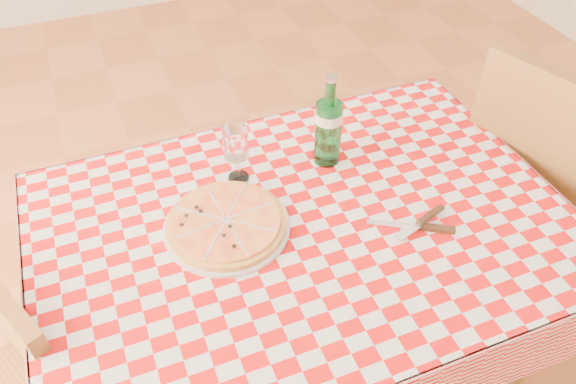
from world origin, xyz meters
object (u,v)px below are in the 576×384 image
at_px(wine_glass, 237,155).
at_px(pizza_plate, 227,223).
at_px(chair_near, 543,185).
at_px(dining_table, 304,250).
at_px(water_bottle, 329,120).

bearing_deg(wine_glass, pizza_plate, -116.71).
bearing_deg(pizza_plate, chair_near, -0.90).
xyz_separation_m(dining_table, water_bottle, (0.15, 0.20, 0.23)).
height_order(dining_table, pizza_plate, pizza_plate).
distance_m(dining_table, pizza_plate, 0.22).
distance_m(dining_table, water_bottle, 0.34).
relative_size(pizza_plate, wine_glass, 1.88).
bearing_deg(dining_table, chair_near, 2.66).
bearing_deg(water_bottle, wine_glass, 176.39).
bearing_deg(chair_near, wine_glass, 149.56).
relative_size(dining_table, chair_near, 1.20).
relative_size(water_bottle, wine_glass, 1.62).
bearing_deg(chair_near, water_bottle, 146.91).
bearing_deg(wine_glass, chair_near, -10.98).
height_order(water_bottle, wine_glass, water_bottle).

